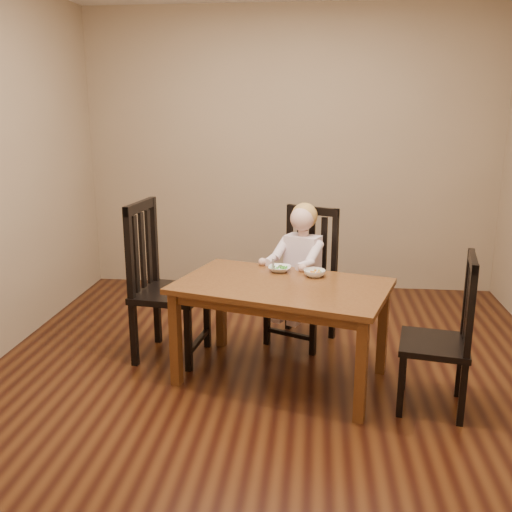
# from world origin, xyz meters

# --- Properties ---
(room) EXTENTS (4.01, 4.01, 2.71)m
(room) POSITION_xyz_m (0.00, 0.00, 1.35)
(room) COLOR #48240F
(room) RESTS_ON ground
(dining_table) EXTENTS (1.51, 1.15, 0.67)m
(dining_table) POSITION_xyz_m (0.06, -0.09, 0.59)
(dining_table) COLOR #4E2C12
(dining_table) RESTS_ON room
(chair_child) EXTENTS (0.58, 0.57, 1.04)m
(chair_child) POSITION_xyz_m (0.18, 0.61, 0.50)
(chair_child) COLOR black
(chair_child) RESTS_ON room
(chair_left) EXTENTS (0.52, 0.54, 1.14)m
(chair_left) POSITION_xyz_m (-0.82, 0.20, 0.55)
(chair_left) COLOR black
(chair_left) RESTS_ON room
(chair_right) EXTENTS (0.47, 0.48, 0.96)m
(chair_right) POSITION_xyz_m (1.03, -0.37, 0.46)
(chair_right) COLOR black
(chair_right) RESTS_ON room
(toddler) EXTENTS (0.48, 0.53, 0.58)m
(toddler) POSITION_xyz_m (0.16, 0.56, 0.65)
(toddler) COLOR white
(toddler) RESTS_ON chair_child
(bowl_peas) EXTENTS (0.16, 0.16, 0.04)m
(bowl_peas) POSITION_xyz_m (0.02, 0.19, 0.69)
(bowl_peas) COLOR white
(bowl_peas) RESTS_ON dining_table
(bowl_veg) EXTENTS (0.18, 0.18, 0.05)m
(bowl_veg) POSITION_xyz_m (0.26, 0.09, 0.69)
(bowl_veg) COLOR white
(bowl_veg) RESTS_ON dining_table
(fork) EXTENTS (0.03, 0.13, 0.05)m
(fork) POSITION_xyz_m (-0.02, 0.18, 0.71)
(fork) COLOR silver
(fork) RESTS_ON bowl_peas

